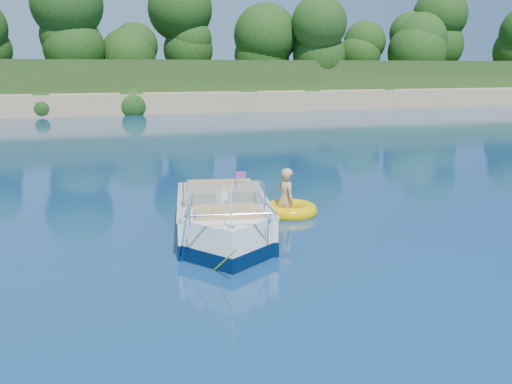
% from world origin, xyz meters
% --- Properties ---
extents(ground, '(160.00, 160.00, 0.00)m').
position_xyz_m(ground, '(0.00, 0.00, 0.00)').
color(ground, '#0A1D4C').
rests_on(ground, ground).
extents(shoreline, '(170.00, 59.00, 6.00)m').
position_xyz_m(shoreline, '(0.00, 63.77, 0.98)').
color(shoreline, '#957957').
rests_on(shoreline, ground).
extents(treeline, '(150.00, 7.12, 8.19)m').
position_xyz_m(treeline, '(0.04, 41.01, 5.55)').
color(treeline, black).
rests_on(treeline, ground).
extents(motorboat, '(2.51, 5.15, 1.73)m').
position_xyz_m(motorboat, '(-2.38, 2.61, 0.34)').
color(motorboat, white).
rests_on(motorboat, ground).
extents(tow_tube, '(1.55, 1.55, 0.35)m').
position_xyz_m(tow_tube, '(-0.38, 3.95, 0.09)').
color(tow_tube, '#FEC100').
rests_on(tow_tube, ground).
extents(boy, '(0.55, 0.89, 1.62)m').
position_xyz_m(boy, '(-0.53, 3.91, 0.00)').
color(boy, tan).
rests_on(boy, ground).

